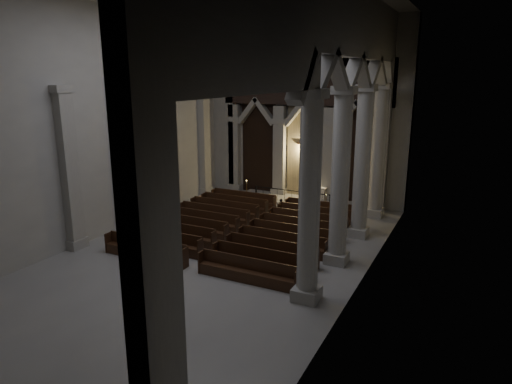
% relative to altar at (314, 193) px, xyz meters
% --- Properties ---
extents(room, '(24.00, 24.10, 12.00)m').
position_rel_altar_xyz_m(room, '(-1.01, -11.12, 6.99)').
color(room, gray).
rests_on(room, ground).
extents(sanctuary_wall, '(14.00, 0.77, 12.00)m').
position_rel_altar_xyz_m(sanctuary_wall, '(-1.01, 0.41, 6.01)').
color(sanctuary_wall, '#A2A098').
rests_on(sanctuary_wall, ground).
extents(right_arcade, '(1.00, 24.00, 12.00)m').
position_rel_altar_xyz_m(right_arcade, '(4.49, -9.79, 7.22)').
color(right_arcade, '#A2A098').
rests_on(right_arcade, ground).
extents(left_pilasters, '(0.60, 13.00, 8.03)m').
position_rel_altar_xyz_m(left_pilasters, '(-7.76, -7.62, 3.30)').
color(left_pilasters, '#A2A098').
rests_on(left_pilasters, ground).
extents(sanctuary_step, '(8.50, 2.60, 0.15)m').
position_rel_altar_xyz_m(sanctuary_step, '(-1.01, -0.52, -0.53)').
color(sanctuary_step, '#A2A098').
rests_on(sanctuary_step, ground).
extents(altar, '(1.78, 0.71, 0.91)m').
position_rel_altar_xyz_m(altar, '(0.00, 0.00, 0.00)').
color(altar, silver).
rests_on(altar, sanctuary_step).
extents(altar_rail, '(5.39, 0.09, 1.06)m').
position_rel_altar_xyz_m(altar_rail, '(-1.01, -1.58, 0.10)').
color(altar_rail, black).
rests_on(altar_rail, ground).
extents(candle_stand_left, '(0.23, 0.23, 1.34)m').
position_rel_altar_xyz_m(candle_stand_left, '(-4.49, -1.41, -0.24)').
color(candle_stand_left, olive).
rests_on(candle_stand_left, ground).
extents(candle_stand_right, '(0.21, 0.21, 1.22)m').
position_rel_altar_xyz_m(candle_stand_right, '(1.59, -2.26, -0.28)').
color(candle_stand_right, olive).
rests_on(candle_stand_right, ground).
extents(pews, '(10.00, 10.31, 1.03)m').
position_rel_altar_xyz_m(pews, '(-1.01, -8.31, -0.27)').
color(pews, black).
rests_on(pews, ground).
extents(worshipper, '(0.43, 0.31, 1.10)m').
position_rel_altar_xyz_m(worshipper, '(-0.69, -4.14, -0.06)').
color(worshipper, black).
rests_on(worshipper, ground).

